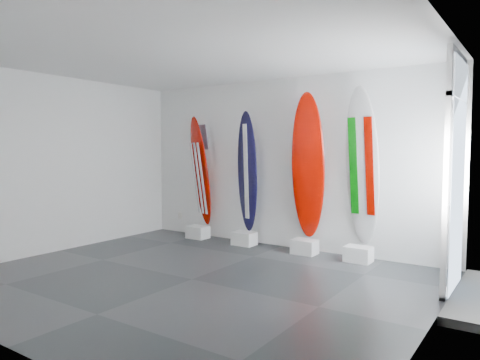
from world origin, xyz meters
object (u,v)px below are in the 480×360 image
Objects in this scene: surfboard_navy at (247,172)px; surfboard_italy at (362,167)px; surfboard_swiss at (308,167)px; surfboard_usa at (201,172)px.

surfboard_italy reaches higher than surfboard_navy.
surfboard_navy is 2.15m from surfboard_italy.
surfboard_swiss reaches higher than surfboard_navy.
surfboard_navy reaches higher than surfboard_usa.
surfboard_usa is at bearing -171.38° from surfboard_italy.
surfboard_navy is 1.23m from surfboard_swiss.
surfboard_italy is at bearing 15.43° from surfboard_usa.
surfboard_usa is at bearing -167.48° from surfboard_navy.
surfboard_italy is at bearing 12.52° from surfboard_navy.
surfboard_italy is (2.14, 0.00, 0.14)m from surfboard_navy.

